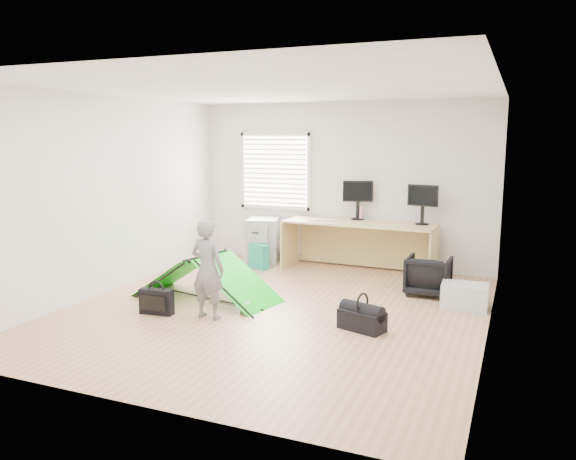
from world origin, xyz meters
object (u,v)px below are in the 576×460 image
at_px(monitor_left, 358,205).
at_px(thermos, 361,213).
at_px(laptop_bag, 157,302).
at_px(desk, 359,247).
at_px(monitor_right, 423,210).
at_px(filing_cabinet, 264,240).
at_px(office_chair, 428,276).
at_px(storage_crate, 464,296).
at_px(kite, 206,277).
at_px(duffel_bag, 362,320).
at_px(person, 208,269).

xyz_separation_m(monitor_left, thermos, (0.06, -0.01, -0.12)).
bearing_deg(laptop_bag, desk, 54.00).
relative_size(desk, monitor_right, 5.06).
height_order(desk, monitor_left, monitor_left).
relative_size(filing_cabinet, office_chair, 1.32).
bearing_deg(storage_crate, monitor_left, 139.06).
bearing_deg(storage_crate, filing_cabinet, 157.82).
bearing_deg(desk, monitor_right, 10.16).
relative_size(monitor_right, thermos, 2.03).
relative_size(thermos, kite, 0.12).
relative_size(monitor_right, duffel_bag, 0.92).
xyz_separation_m(filing_cabinet, kite, (0.22, -2.29, -0.09)).
bearing_deg(thermos, storage_crate, -41.81).
relative_size(filing_cabinet, monitor_left, 1.59).
distance_m(monitor_left, monitor_right, 1.06).
distance_m(filing_cabinet, laptop_bag, 3.09).
relative_size(desk, kite, 1.25).
bearing_deg(filing_cabinet, office_chair, -34.39).
bearing_deg(person, kite, -53.61).
bearing_deg(monitor_right, desk, -162.75).
height_order(filing_cabinet, office_chair, filing_cabinet).
height_order(thermos, laptop_bag, thermos).
distance_m(office_chair, laptop_bag, 3.62).
xyz_separation_m(person, storage_crate, (2.78, 1.57, -0.44)).
xyz_separation_m(monitor_left, monitor_right, (1.05, -0.13, -0.01)).
distance_m(laptop_bag, duffel_bag, 2.49).
height_order(monitor_left, thermos, monitor_left).
relative_size(monitor_right, office_chair, 0.80).
bearing_deg(kite, person, -45.60).
height_order(monitor_right, duffel_bag, monitor_right).
bearing_deg(kite, filing_cabinet, 107.57).
bearing_deg(duffel_bag, desk, 124.72).
xyz_separation_m(filing_cabinet, monitor_left, (1.59, 0.20, 0.66)).
bearing_deg(kite, laptop_bag, -93.84).
xyz_separation_m(monitor_left, storage_crate, (1.84, -1.60, -0.88)).
relative_size(monitor_left, office_chair, 0.83).
bearing_deg(kite, desk, 68.60).
height_order(person, storage_crate, person).
bearing_deg(filing_cabinet, kite, -100.88).
distance_m(person, kite, 0.86).
bearing_deg(duffel_bag, filing_cabinet, 150.89).
bearing_deg(thermos, laptop_bag, -116.82).
xyz_separation_m(desk, monitor_left, (-0.10, 0.27, 0.64)).
bearing_deg(storage_crate, duffel_bag, -127.33).
bearing_deg(laptop_bag, person, 3.51).
bearing_deg(duffel_bag, storage_crate, 71.09).
distance_m(monitor_left, person, 3.33).
height_order(monitor_left, laptop_bag, monitor_left).
relative_size(kite, storage_crate, 3.40).
xyz_separation_m(storage_crate, duffel_bag, (-0.98, -1.28, -0.05)).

